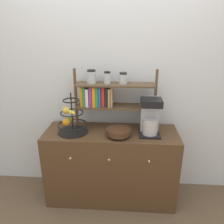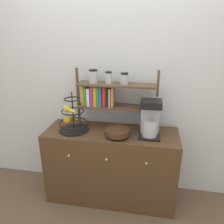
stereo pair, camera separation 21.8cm
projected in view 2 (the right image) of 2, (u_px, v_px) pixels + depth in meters
name	position (u px, v px, depth m)	size (l,w,h in m)	color
ground_plane	(107.00, 210.00, 2.32)	(12.00, 12.00, 0.00)	brown
wall_back	(116.00, 79.00, 2.35)	(7.00, 0.05, 2.60)	silver
sideboard	(111.00, 165.00, 2.40)	(1.38, 0.50, 0.81)	#4C331E
coffee_maker	(150.00, 118.00, 2.12)	(0.21, 0.22, 0.38)	black
fruit_stand	(72.00, 119.00, 2.25)	(0.31, 0.31, 0.42)	black
wooden_bowl	(118.00, 132.00, 2.15)	(0.24, 0.24, 0.08)	#422819
shelf_hutch	(106.00, 93.00, 2.25)	(0.84, 0.20, 0.63)	brown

